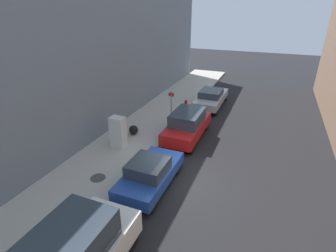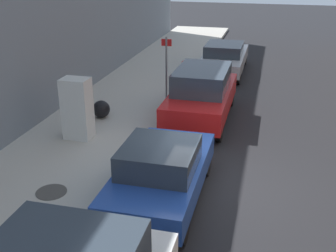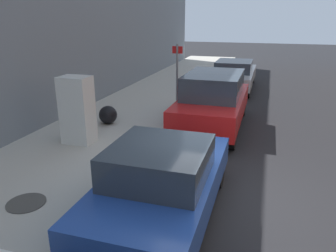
# 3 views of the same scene
# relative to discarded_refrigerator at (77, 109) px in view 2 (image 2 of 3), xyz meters

# --- Properties ---
(ground_plane) EXTENTS (80.00, 80.00, 0.00)m
(ground_plane) POSITION_rel_discarded_refrigerator_xyz_m (4.20, -1.54, -1.06)
(ground_plane) COLOR black
(sidewalk_slab) EXTENTS (3.76, 44.00, 0.16)m
(sidewalk_slab) POSITION_rel_discarded_refrigerator_xyz_m (0.16, -1.54, -0.97)
(sidewalk_slab) COLOR #B2ADA0
(sidewalk_slab) RESTS_ON ground
(discarded_refrigerator) EXTENTS (0.78, 0.60, 1.78)m
(discarded_refrigerator) POSITION_rel_discarded_refrigerator_xyz_m (0.00, 0.00, 0.00)
(discarded_refrigerator) COLOR silver
(discarded_refrigerator) RESTS_ON sidewalk_slab
(manhole_cover) EXTENTS (0.70, 0.70, 0.02)m
(manhole_cover) POSITION_rel_discarded_refrigerator_xyz_m (0.71, -3.00, -0.88)
(manhole_cover) COLOR #47443F
(manhole_cover) RESTS_ON sidewalk_slab
(street_sign_post) EXTENTS (0.36, 0.07, 2.34)m
(street_sign_post) POSITION_rel_discarded_refrigerator_xyz_m (1.68, 3.76, 0.43)
(street_sign_post) COLOR slate
(street_sign_post) RESTS_ON sidewalk_slab
(fire_hydrant) EXTENTS (0.22, 0.22, 0.79)m
(fire_hydrant) POSITION_rel_discarded_refrigerator_xyz_m (1.66, 6.86, -0.49)
(fire_hydrant) COLOR red
(fire_hydrant) RESTS_ON sidewalk_slab
(trash_bag) EXTENTS (0.57, 0.57, 0.57)m
(trash_bag) POSITION_rel_discarded_refrigerator_xyz_m (0.01, 1.66, -0.61)
(trash_bag) COLOR black
(trash_bag) RESTS_ON sidewalk_slab
(parked_hatchback_blue) EXTENTS (1.77, 3.93, 1.43)m
(parked_hatchback_blue) POSITION_rel_discarded_refrigerator_xyz_m (3.14, -2.45, -0.33)
(parked_hatchback_blue) COLOR #23479E
(parked_hatchback_blue) RESTS_ON ground
(parked_suv_red) EXTENTS (1.86, 4.45, 1.75)m
(parked_suv_red) POSITION_rel_discarded_refrigerator_xyz_m (3.14, 2.73, -0.16)
(parked_suv_red) COLOR red
(parked_suv_red) RESTS_ON ground
(parked_sedan_silver) EXTENTS (1.84, 4.75, 1.39)m
(parked_sedan_silver) POSITION_rel_discarded_refrigerator_xyz_m (3.14, 8.83, -0.33)
(parked_sedan_silver) COLOR silver
(parked_sedan_silver) RESTS_ON ground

